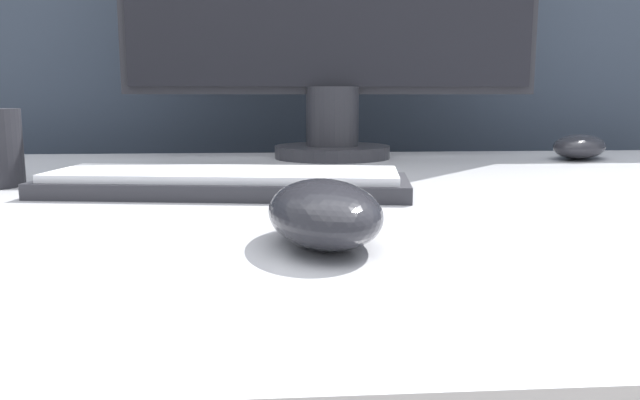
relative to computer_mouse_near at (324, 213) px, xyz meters
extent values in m
cube|color=#333D4C|center=(0.06, 0.84, -0.16)|extent=(5.00, 0.03, 1.25)
ellipsoid|color=#232328|center=(0.00, 0.00, 0.00)|extent=(0.09, 0.14, 0.04)
cube|color=#28282D|center=(-0.08, 0.23, -0.01)|extent=(0.39, 0.18, 0.02)
cube|color=silver|center=(-0.08, 0.23, 0.00)|extent=(0.36, 0.16, 0.01)
cylinder|color=#28282D|center=(0.06, 0.60, -0.01)|extent=(0.19, 0.19, 0.02)
cylinder|color=#28282D|center=(0.06, 0.60, 0.05)|extent=(0.08, 0.08, 0.09)
ellipsoid|color=#232328|center=(0.46, 0.55, 0.00)|extent=(0.14, 0.15, 0.04)
camera|label=1|loc=(-0.03, -0.41, 0.08)|focal=35.00mm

